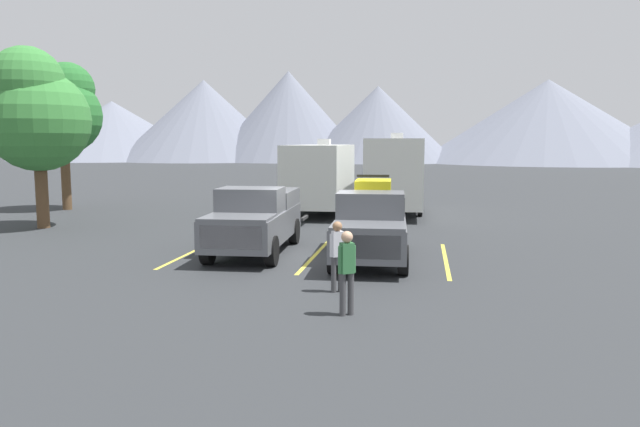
% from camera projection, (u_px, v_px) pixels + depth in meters
% --- Properties ---
extents(ground_plane, '(240.00, 240.00, 0.00)m').
position_uv_depth(ground_plane, '(312.00, 258.00, 18.02)').
color(ground_plane, '#2D3033').
extents(pickup_truck_a, '(2.35, 5.66, 2.11)m').
position_uv_depth(pickup_truck_a, '(256.00, 218.00, 18.91)').
color(pickup_truck_a, '#595B60').
rests_on(pickup_truck_a, ground).
extents(pickup_truck_b, '(2.33, 5.67, 2.49)m').
position_uv_depth(pickup_truck_b, '(371.00, 221.00, 17.85)').
color(pickup_truck_b, '#595B60').
rests_on(pickup_truck_b, ground).
extents(lot_stripe_a, '(0.12, 5.50, 0.01)m').
position_uv_depth(lot_stripe_a, '(193.00, 252.00, 19.10)').
color(lot_stripe_a, gold).
rests_on(lot_stripe_a, ground).
extents(lot_stripe_b, '(0.12, 5.50, 0.01)m').
position_uv_depth(lot_stripe_b, '(315.00, 256.00, 18.44)').
color(lot_stripe_b, gold).
rests_on(lot_stripe_b, ground).
extents(lot_stripe_c, '(0.12, 5.50, 0.01)m').
position_uv_depth(lot_stripe_c, '(446.00, 260.00, 17.77)').
color(lot_stripe_c, gold).
rests_on(lot_stripe_c, ground).
extents(camper_trailer_a, '(2.69, 8.96, 3.65)m').
position_uv_depth(camper_trailer_a, '(321.00, 174.00, 29.29)').
color(camper_trailer_a, silver).
rests_on(camper_trailer_a, ground).
extents(camper_trailer_b, '(2.70, 8.98, 3.95)m').
position_uv_depth(camper_trailer_b, '(396.00, 171.00, 29.02)').
color(camper_trailer_b, silver).
rests_on(camper_trailer_b, ground).
extents(person_a, '(0.34, 0.30, 1.73)m').
position_uv_depth(person_a, '(347.00, 267.00, 12.00)').
color(person_a, '#3F3F42').
rests_on(person_a, ground).
extents(person_b, '(0.34, 0.28, 1.68)m').
position_uv_depth(person_b, '(337.00, 252.00, 13.88)').
color(person_b, '#3F3F42').
rests_on(person_b, ground).
extents(tree_a, '(4.10, 4.10, 7.23)m').
position_uv_depth(tree_a, '(35.00, 112.00, 23.77)').
color(tree_a, brown).
rests_on(tree_a, ground).
extents(tree_b, '(3.89, 3.89, 7.55)m').
position_uv_depth(tree_b, '(64.00, 110.00, 30.43)').
color(tree_b, brown).
rests_on(tree_b, ground).
extents(mountain_ridge, '(159.02, 47.05, 16.38)m').
position_uv_depth(mountain_ridge, '(405.00, 124.00, 105.17)').
color(mountain_ridge, slate).
rests_on(mountain_ridge, ground).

